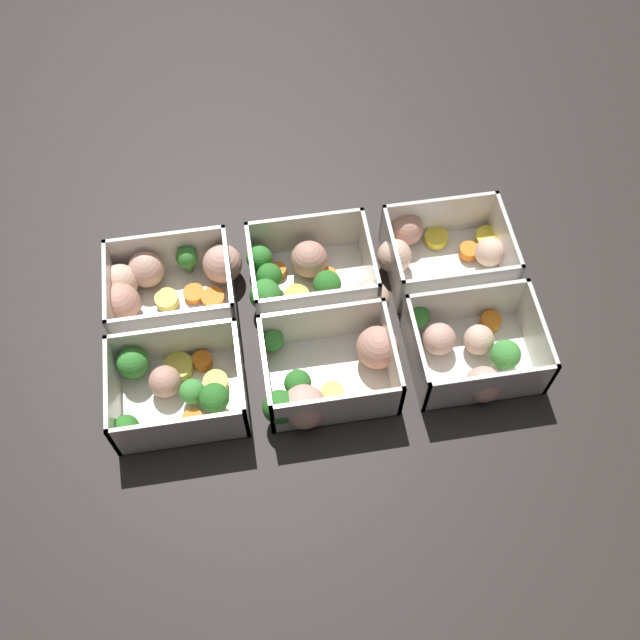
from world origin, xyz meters
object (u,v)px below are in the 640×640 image
object	(u,v)px
container_near_right	(472,350)
container_far_right	(438,250)
container_far_center	(312,278)
container_far_left	(165,284)
container_near_center	(326,376)
container_near_left	(175,388)

from	to	relation	value
container_near_right	container_far_right	distance (m)	0.15
container_far_center	container_far_left	bearing A→B (deg)	173.51
container_near_center	container_far_right	distance (m)	0.23
container_near_right	container_far_right	bearing A→B (deg)	92.32
container_near_right	container_far_left	size ratio (longest dim) A/B	0.81
container_far_center	container_near_right	bearing A→B (deg)	-36.80
container_near_left	container_near_right	xyz separation A→B (m)	(0.35, -0.00, 0.00)
container_near_center	container_far_center	size ratio (longest dim) A/B	0.98
container_near_left	container_far_right	bearing A→B (deg)	22.71
container_near_center	container_far_center	distance (m)	0.14
container_near_left	container_far_left	bearing A→B (deg)	91.67
container_far_center	container_near_left	bearing A→B (deg)	-145.00
container_near_center	container_far_center	bearing A→B (deg)	88.45
container_near_center	container_far_right	bearing A→B (deg)	42.59
container_near_left	container_near_center	bearing A→B (deg)	-4.07
container_far_left	container_far_center	distance (m)	0.18
container_near_left	container_near_center	size ratio (longest dim) A/B	0.86
container_near_left	container_near_right	world-z (taller)	same
container_near_center	container_near_left	bearing A→B (deg)	175.93
container_far_center	container_far_right	world-z (taller)	same
container_near_center	container_far_left	distance (m)	0.24
container_far_right	container_near_left	bearing A→B (deg)	-157.29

